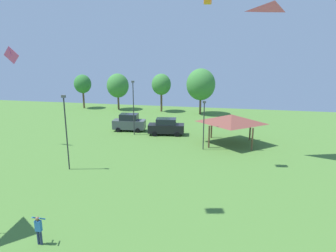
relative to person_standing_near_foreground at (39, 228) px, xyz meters
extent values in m
cylinder|color=navy|center=(-0.09, -0.01, -0.58)|extent=(0.14, 0.14, 0.86)
cylinder|color=navy|center=(0.09, -0.01, -0.58)|extent=(0.14, 0.14, 0.86)
cube|color=#2D6BB2|center=(0.00, -0.01, 0.17)|extent=(0.36, 0.20, 0.64)
sphere|color=brown|center=(0.00, -0.01, 0.61)|extent=(0.23, 0.23, 0.23)
cylinder|color=#2D6BB2|center=(-0.22, 0.09, 0.58)|extent=(0.08, 0.52, 0.39)
cylinder|color=#2D6BB2|center=(0.22, 0.09, 0.58)|extent=(0.08, 0.52, 0.39)
cube|color=#E54C93|center=(-13.70, 16.47, 9.39)|extent=(2.03, 0.63, 1.95)
cylinder|color=purple|center=(-13.70, 16.45, 9.39)|extent=(0.22, 0.78, 1.69)
pyramid|color=#E54C93|center=(13.72, 16.62, 13.15)|extent=(3.43, 2.79, 0.77)
cube|color=orange|center=(7.98, 13.88, 13.84)|extent=(0.72, 0.72, 0.36)
cube|color=#4C5156|center=(-3.42, 25.48, -0.08)|extent=(4.58, 2.16, 1.24)
cube|color=#1E232D|center=(-3.42, 25.48, 0.98)|extent=(2.58, 1.84, 0.87)
cylinder|color=black|center=(-1.97, 24.72, -0.69)|extent=(0.66, 0.28, 0.64)
cylinder|color=black|center=(-2.13, 26.49, -0.69)|extent=(0.66, 0.28, 0.64)
cylinder|color=black|center=(-4.72, 24.48, -0.69)|extent=(0.66, 0.28, 0.64)
cylinder|color=black|center=(-4.87, 26.24, -0.69)|extent=(0.66, 0.28, 0.64)
cube|color=black|center=(2.08, 24.54, -0.14)|extent=(4.95, 2.46, 1.12)
cube|color=#1E232D|center=(2.08, 24.54, 0.81)|extent=(2.81, 2.03, 0.78)
cylinder|color=black|center=(3.66, 23.84, -0.69)|extent=(0.66, 0.31, 0.64)
cylinder|color=black|center=(3.41, 25.65, -0.69)|extent=(0.66, 0.31, 0.64)
cylinder|color=black|center=(0.74, 23.44, -0.69)|extent=(0.66, 0.31, 0.64)
cylinder|color=black|center=(0.49, 25.25, -0.69)|extent=(0.66, 0.31, 0.64)
cylinder|color=brown|center=(8.08, 20.06, 0.29)|extent=(0.20, 0.20, 2.60)
cylinder|color=brown|center=(12.88, 20.06, 0.29)|extent=(0.20, 0.20, 2.60)
cylinder|color=brown|center=(8.08, 24.25, 0.29)|extent=(0.20, 0.20, 2.60)
cylinder|color=brown|center=(12.88, 24.25, 0.29)|extent=(0.20, 0.20, 2.60)
pyramid|color=brown|center=(10.48, 22.16, 2.09)|extent=(6.21, 5.43, 1.00)
cylinder|color=#2D2D33|center=(-4.27, 10.71, 2.38)|extent=(0.12, 0.12, 6.78)
cube|color=#4C4C51|center=(-4.27, 10.71, 5.89)|extent=(0.36, 0.20, 0.24)
cylinder|color=#2D2D33|center=(-2.12, 23.69, 2.46)|extent=(0.12, 0.12, 6.95)
cube|color=#4C4C51|center=(-2.12, 23.69, 6.05)|extent=(0.36, 0.20, 0.24)
cylinder|color=#2D2D33|center=(7.50, 19.29, 1.64)|extent=(0.12, 0.12, 5.32)
cube|color=#4C4C51|center=(7.50, 19.29, 4.42)|extent=(0.36, 0.20, 0.24)
cylinder|color=brown|center=(-18.05, 40.59, 0.76)|extent=(0.36, 0.36, 3.55)
ellipsoid|color=#337533|center=(-18.05, 40.59, 3.77)|extent=(3.29, 3.29, 3.62)
cylinder|color=brown|center=(-10.82, 40.63, 0.51)|extent=(0.36, 0.36, 3.05)
ellipsoid|color=#3D7F38|center=(-10.82, 40.63, 3.58)|extent=(4.14, 4.14, 4.55)
cylinder|color=brown|center=(-2.26, 40.39, 0.85)|extent=(0.36, 0.36, 3.72)
ellipsoid|color=#3D7F38|center=(-2.26, 40.39, 4.03)|extent=(3.52, 3.52, 3.87)
cylinder|color=brown|center=(5.07, 39.45, 0.68)|extent=(0.36, 0.36, 3.39)
ellipsoid|color=#3D7F38|center=(5.07, 39.45, 4.26)|extent=(5.04, 5.04, 5.54)
camera|label=1|loc=(10.25, -13.21, 9.65)|focal=32.00mm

